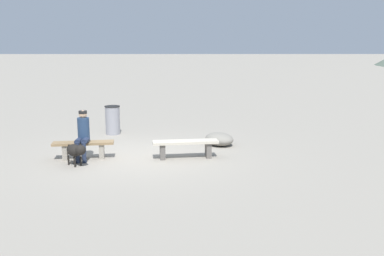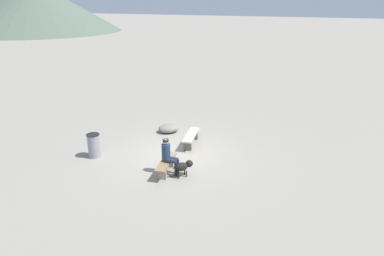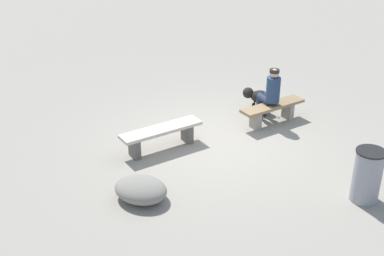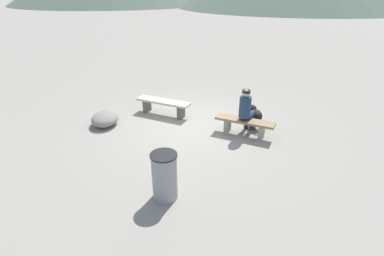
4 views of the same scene
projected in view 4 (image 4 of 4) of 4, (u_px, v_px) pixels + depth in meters
name	position (u px, v px, depth m)	size (l,w,h in m)	color
ground	(194.00, 127.00, 8.47)	(210.00, 210.00, 0.06)	gray
bench_left	(163.00, 104.00, 9.03)	(1.76, 0.62, 0.47)	#605B56
bench_right	(244.00, 124.00, 7.78)	(1.61, 0.57, 0.46)	gray
seated_person	(246.00, 109.00, 7.69)	(0.32, 0.61, 1.29)	navy
dog	(255.00, 114.00, 8.26)	(0.61, 0.61, 0.57)	black
trash_bin	(165.00, 176.00, 5.41)	(0.50, 0.50, 0.95)	gray
boulder	(105.00, 119.00, 8.45)	(0.76, 0.95, 0.38)	gray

